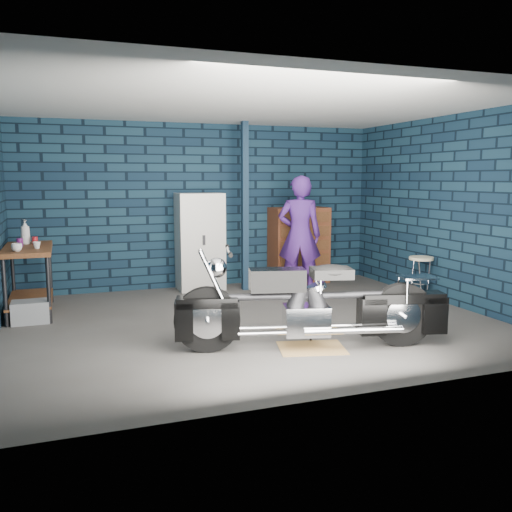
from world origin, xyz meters
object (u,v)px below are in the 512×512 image
Objects in this scene: workbench at (30,280)px; person at (300,235)px; motorcycle at (312,299)px; tool_chest at (299,245)px; storage_bin at (31,312)px; locker at (200,242)px; shop_stool at (420,278)px.

person reaches higher than workbench.
motorcycle is at bearing -42.30° from workbench.
tool_chest is at bearing -89.99° from person.
tool_chest reaches higher than workbench.
person is (3.95, -0.00, 0.47)m from workbench.
motorcycle is 3.62m from storage_bin.
motorcycle is 1.58× the size of locker.
workbench is at bearing -162.22° from locker.
workbench is 2.70m from locker.
storage_bin is 5.47m from shop_stool.
storage_bin is (-2.89, 2.15, -0.41)m from motorcycle.
person is at bearing -113.82° from tool_chest.
tool_chest is (1.76, 0.00, -0.13)m from locker.
motorcycle is 3.49m from locker.
workbench is 3.12× the size of storage_bin.
locker is at bearing 17.78° from workbench.
workbench is at bearing 92.29° from storage_bin.
tool_chest reaches higher than shop_stool.
person is at bearing -0.04° from workbench.
person is 0.94m from tool_chest.
storage_bin is (-3.93, -0.50, -0.79)m from person.
shop_stool is at bearing -11.04° from workbench.
shop_stool is at bearing -32.91° from locker.
workbench is at bearing -169.27° from tool_chest.
tool_chest reaches higher than motorcycle.
locker reaches higher than tool_chest.
motorcycle is at bearing -36.62° from storage_bin.
locker is at bearing 147.09° from shop_stool.
workbench is 3.94m from motorcycle.
storage_bin is 0.69× the size of shop_stool.
locker is at bearing 27.51° from storage_bin.
tool_chest is (4.29, 1.32, 0.51)m from storage_bin.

